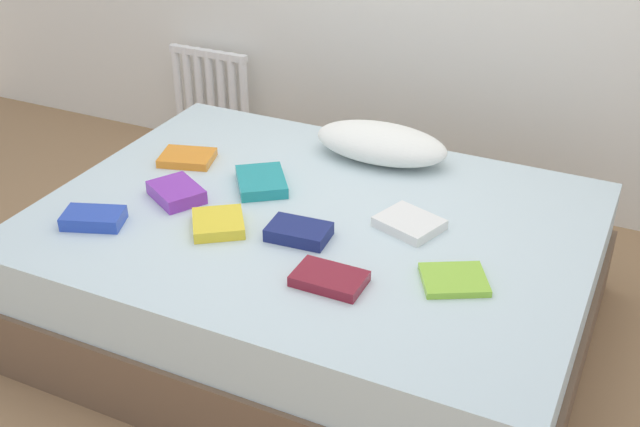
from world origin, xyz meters
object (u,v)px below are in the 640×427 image
object	(u,v)px
textbook_orange	(187,158)
textbook_maroon	(329,279)
bed	(314,273)
textbook_white	(409,223)
radiator	(210,90)
textbook_yellow	(218,223)
pillow	(381,143)
textbook_lime	(454,280)
textbook_navy	(299,232)
textbook_teal	(261,182)
textbook_purple	(176,192)
textbook_blue	(94,218)

from	to	relation	value
textbook_orange	textbook_maroon	world-z (taller)	textbook_maroon
bed	textbook_maroon	bearing A→B (deg)	-57.91
bed	textbook_white	xyz separation A→B (m)	(0.34, 0.06, 0.27)
radiator	textbook_yellow	world-z (taller)	radiator
radiator	textbook_yellow	distance (m)	1.72
textbook_orange	textbook_maroon	size ratio (longest dim) A/B	0.94
pillow	textbook_lime	bearing A→B (deg)	-53.68
bed	textbook_white	distance (m)	0.44
textbook_white	textbook_maroon	distance (m)	0.44
radiator	textbook_orange	size ratio (longest dim) A/B	2.23
textbook_yellow	textbook_maroon	world-z (taller)	textbook_yellow
textbook_navy	textbook_teal	bearing A→B (deg)	132.90
textbook_purple	textbook_navy	bearing A→B (deg)	24.51
textbook_maroon	bed	bearing A→B (deg)	122.19
textbook_navy	bed	bearing A→B (deg)	92.58
textbook_maroon	textbook_purple	world-z (taller)	textbook_purple
textbook_purple	textbook_white	bearing A→B (deg)	41.59
bed	textbook_white	world-z (taller)	textbook_white
radiator	textbook_white	world-z (taller)	radiator
textbook_blue	textbook_teal	world-z (taller)	textbook_blue
textbook_yellow	pillow	bearing A→B (deg)	32.94
radiator	pillow	distance (m)	1.44
radiator	textbook_navy	world-z (taller)	radiator
pillow	textbook_blue	world-z (taller)	pillow
textbook_orange	textbook_navy	size ratio (longest dim) A/B	1.01
textbook_blue	textbook_yellow	size ratio (longest dim) A/B	1.11
textbook_blue	textbook_purple	bearing A→B (deg)	40.74
radiator	pillow	world-z (taller)	pillow
textbook_blue	textbook_yellow	xyz separation A→B (m)	(0.41, 0.16, -0.00)
bed	radiator	xyz separation A→B (m)	(-1.21, 1.20, 0.12)
pillow	textbook_blue	distance (m)	1.18
radiator	textbook_blue	world-z (taller)	radiator
textbook_orange	textbook_maroon	distance (m)	1.04
pillow	textbook_orange	size ratio (longest dim) A/B	2.64
bed	textbook_orange	size ratio (longest dim) A/B	9.46
textbook_maroon	textbook_navy	distance (m)	0.29
pillow	textbook_purple	bearing A→B (deg)	-131.38
pillow	textbook_yellow	world-z (taller)	pillow
textbook_blue	textbook_yellow	world-z (taller)	textbook_blue
radiator	textbook_yellow	xyz separation A→B (m)	(0.95, -1.43, 0.15)
bed	textbook_maroon	world-z (taller)	textbook_maroon
bed	textbook_yellow	world-z (taller)	textbook_yellow
textbook_white	textbook_navy	world-z (taller)	textbook_navy
textbook_orange	textbook_purple	bearing A→B (deg)	-79.76
pillow	textbook_blue	xyz separation A→B (m)	(-0.72, -0.93, -0.05)
textbook_navy	textbook_orange	bearing A→B (deg)	149.03
bed	textbook_white	bearing A→B (deg)	10.41
textbook_blue	textbook_lime	xyz separation A→B (m)	(1.26, 0.20, -0.01)
textbook_orange	textbook_purple	size ratio (longest dim) A/B	1.03
radiator	textbook_blue	bearing A→B (deg)	-71.49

